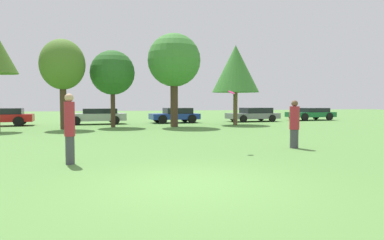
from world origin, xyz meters
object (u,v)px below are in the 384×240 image
(frisbee, at_px, (232,92))
(tree_3, at_px, (174,61))
(tree_1, at_px, (62,65))
(parked_car_blue, at_px, (175,115))
(person_catcher, at_px, (294,124))
(tree_4, at_px, (236,69))
(parked_car_green, at_px, (311,113))
(person_thrower, at_px, (70,127))
(tree_2, at_px, (113,73))
(parked_car_silver, at_px, (96,116))
(parked_car_grey, at_px, (254,114))

(frisbee, height_order, tree_3, tree_3)
(tree_1, bearing_deg, parked_car_blue, 29.38)
(person_catcher, distance_m, tree_4, 13.22)
(person_catcher, height_order, parked_car_green, person_catcher)
(person_thrower, distance_m, person_catcher, 7.79)
(tree_3, bearing_deg, tree_2, 170.32)
(tree_4, relative_size, parked_car_blue, 1.47)
(tree_4, height_order, parked_car_silver, tree_4)
(tree_1, bearing_deg, frisbee, -61.63)
(person_thrower, relative_size, parked_car_silver, 0.42)
(parked_car_grey, bearing_deg, person_catcher, 65.84)
(tree_2, relative_size, parked_car_blue, 1.29)
(tree_1, relative_size, tree_3, 0.88)
(person_catcher, bearing_deg, tree_4, -112.45)
(parked_car_blue, bearing_deg, parked_car_grey, 176.87)
(tree_2, bearing_deg, tree_4, -0.89)
(tree_3, relative_size, parked_car_grey, 1.40)
(tree_1, xyz_separation_m, parked_car_blue, (8.19, 4.61, -3.31))
(tree_1, bearing_deg, tree_3, 2.16)
(parked_car_silver, bearing_deg, frisbee, 101.98)
(tree_3, xyz_separation_m, parked_car_green, (14.18, 4.84, -3.84))
(tree_3, height_order, parked_car_grey, tree_3)
(person_catcher, height_order, tree_2, tree_2)
(tree_2, bearing_deg, parked_car_silver, 106.97)
(tree_3, bearing_deg, frisbee, -93.50)
(frisbee, xyz_separation_m, tree_1, (-6.37, 11.79, 1.94))
(person_catcher, relative_size, parked_car_grey, 0.39)
(parked_car_silver, xyz_separation_m, parked_car_blue, (6.21, 0.13, 0.01))
(tree_4, distance_m, parked_car_green, 10.93)
(frisbee, bearing_deg, parked_car_blue, 83.67)
(parked_car_grey, height_order, parked_car_green, parked_car_grey)
(tree_2, xyz_separation_m, parked_car_green, (18.23, 4.14, -3.00))
(tree_2, relative_size, parked_car_grey, 1.13)
(tree_1, xyz_separation_m, tree_4, (11.84, 0.82, 0.15))
(tree_2, distance_m, parked_car_green, 18.94)
(person_catcher, xyz_separation_m, parked_car_green, (12.38, 16.76, -0.25))
(person_thrower, distance_m, tree_1, 13.29)
(person_catcher, bearing_deg, person_thrower, 0.00)
(frisbee, xyz_separation_m, parked_car_grey, (8.79, 16.40, -1.39))
(parked_car_grey, bearing_deg, tree_2, 13.65)
(frisbee, height_order, parked_car_green, frisbee)
(tree_1, bearing_deg, parked_car_green, 13.49)
(person_catcher, bearing_deg, tree_1, -61.82)
(person_catcher, height_order, tree_4, tree_4)
(tree_2, height_order, tree_4, tree_4)
(tree_3, distance_m, parked_car_blue, 5.89)
(tree_2, height_order, tree_3, tree_3)
(tree_4, height_order, parked_car_green, tree_4)
(parked_car_silver, distance_m, parked_car_green, 19.32)
(person_catcher, distance_m, parked_car_green, 20.84)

